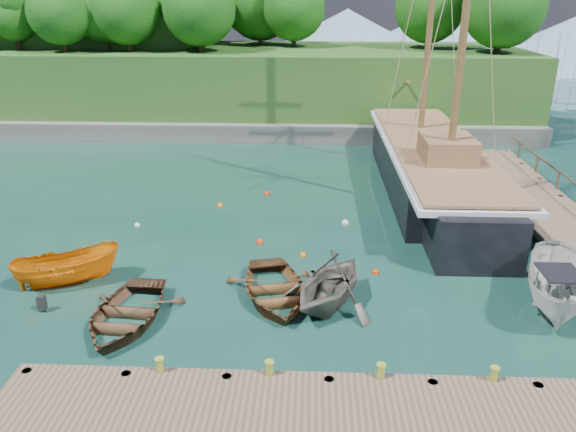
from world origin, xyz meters
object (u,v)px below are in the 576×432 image
Objects in this scene: rowboat_1 at (328,306)px; motorboat_orange at (70,283)px; rowboat_2 at (274,298)px; cabin_boat_white at (554,309)px; rowboat_0 at (126,322)px; schooner at (431,170)px.

motorboat_orange is (-9.77, 1.21, 0.00)m from rowboat_1.
rowboat_2 is 0.90× the size of cabin_boat_white.
cabin_boat_white is at bearing 10.33° from rowboat_0.
cabin_boat_white reaches higher than rowboat_0.
motorboat_orange is at bearing 161.78° from rowboat_2.
motorboat_orange is at bearing 143.78° from rowboat_0.
motorboat_orange is 0.77× the size of cabin_boat_white.
motorboat_orange reaches higher than rowboat_2.
motorboat_orange reaches higher than rowboat_0.
rowboat_0 is 5.18m from rowboat_2.
rowboat_2 is at bearing 25.17° from rowboat_0.
rowboat_2 is (4.85, 1.83, 0.00)m from rowboat_0.
cabin_boat_white is at bearing -14.74° from rowboat_2.
motorboat_orange is (-2.99, 2.58, 0.00)m from rowboat_0.
schooner is at bearing 44.93° from rowboat_2.
rowboat_0 is 0.89× the size of cabin_boat_white.
rowboat_1 is 0.15× the size of schooner.
rowboat_1 is at bearing -121.29° from motorboat_orange.
rowboat_2 is at bearing -163.65° from cabin_boat_white.
rowboat_1 is 14.28m from schooner.
rowboat_1 is 1.04× the size of motorboat_orange.
rowboat_1 reaches higher than motorboat_orange.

